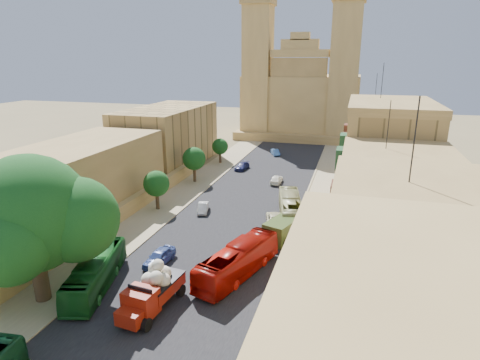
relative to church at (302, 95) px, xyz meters
The scene contains 32 objects.
ground 79.19m from the church, 90.00° to the right, with size 260.00×260.00×0.00m, color olive.
road_surface 49.54m from the church, 90.00° to the right, with size 14.00×140.00×0.01m, color black.
sidewalk_east 50.44m from the church, 78.94° to the right, with size 5.00×140.00×0.01m, color tan.
sidewalk_west 50.44m from the church, 101.06° to the right, with size 5.00×140.00×0.01m, color tan.
kerb_east 50.02m from the church, 81.81° to the right, with size 0.25×140.00×0.12m, color tan.
kerb_west 50.02m from the church, 98.19° to the right, with size 0.25×140.00×0.12m, color tan.
townhouse_a 83.22m from the church, 78.94° to the right, with size 9.00×14.00×16.40m.
townhouse_b 69.58m from the church, 76.73° to the right, with size 9.00×14.00×14.90m.
townhouse_c 56.00m from the church, 73.43° to the right, with size 9.00×14.00×17.40m.
townhouse_d 42.84m from the church, 68.07° to the right, with size 9.00×14.00×15.90m.
west_wall 60.55m from the church, 102.04° to the right, with size 1.00×40.00×1.80m, color tan.
west_building_low 63.45m from the church, 106.54° to the right, with size 10.00×28.00×8.40m, color #9E7D45.
west_building_mid 39.27m from the church, 117.48° to the right, with size 10.00×22.00×10.00m, color tan.
church is the anchor object (origin of this frame).
ficus_tree 75.25m from the church, 97.18° to the right, with size 11.43×10.52×11.43m.
street_tree_a 67.60m from the church, 98.54° to the right, with size 3.66×3.66×5.63m.
street_tree_b 55.87m from the church, 100.38° to the right, with size 3.17×3.17×4.87m.
street_tree_c 44.18m from the church, 103.21° to the right, with size 3.44×3.44×5.29m.
street_tree_d 32.87m from the church, 108.09° to the right, with size 2.85×2.85×4.38m.
red_truck 73.88m from the church, 90.57° to the right, with size 3.04×6.36×3.59m.
olive_pickup 59.58m from the church, 83.67° to the right, with size 3.90×5.70×2.17m.
bus_green_north 72.78m from the church, 95.16° to the right, with size 2.22×9.47×2.64m, color #14571C.
bus_red_east 67.72m from the church, 86.59° to the right, with size 2.35×10.04×2.80m, color #A31007.
bus_cream_east 54.20m from the church, 83.34° to the right, with size 2.29×9.80×2.73m, color #BDBB7F.
car_blue_a 67.75m from the church, 92.92° to the right, with size 1.58×3.92×1.34m, color #3C559E.
car_white_a 54.89m from the church, 94.52° to the right, with size 1.15×3.29×1.08m, color silver.
car_cream 55.92m from the church, 85.05° to the right, with size 1.95×4.22×1.17m, color beige.
car_dkblue 35.47m from the church, 98.38° to the right, with size 1.57×3.87×1.12m, color navy.
car_white_b 41.05m from the church, 87.08° to the right, with size 1.48×3.68×1.25m, color white.
car_blue_b 23.88m from the church, 94.35° to the right, with size 1.18×3.37×1.11m, color #4477BC.
pedestrian_a 73.42m from the church, 81.94° to the right, with size 0.65×0.42×1.77m, color black.
pedestrian_c 62.21m from the church, 83.01° to the right, with size 0.87×0.36×1.49m, color #2A292F.
Camera 1 is at (12.59, -17.76, 17.81)m, focal length 30.00 mm.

